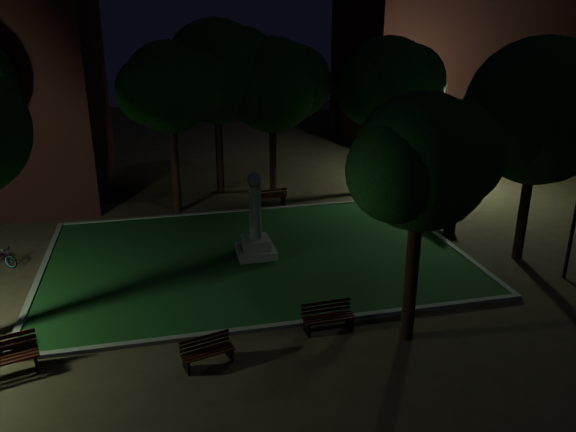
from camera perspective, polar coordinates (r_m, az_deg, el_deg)
name	(u,v)px	position (r m, az deg, el deg)	size (l,w,h in m)	color
ground	(266,280)	(19.36, -2.20, -6.55)	(80.00, 80.00, 0.00)	#4A3926
lawn	(256,256)	(21.12, -3.26, -4.09)	(15.00, 10.00, 0.08)	#1B481B
lawn_kerb	(256,256)	(21.11, -3.26, -4.04)	(15.40, 10.40, 0.12)	slate
monument	(256,233)	(20.76, -3.31, -1.78)	(1.40, 1.40, 3.20)	gray
building_far	(462,52)	(42.76, 17.22, 15.59)	(16.00, 10.00, 12.00)	#54211D
tree_north_wl	(172,87)	(25.06, -11.74, 12.69)	(4.80, 3.92, 7.61)	black
tree_north_er	(274,85)	(27.87, -1.39, 13.16)	(5.60, 4.57, 7.63)	black
tree_ne	(390,85)	(28.24, 10.30, 12.95)	(5.68, 4.64, 7.66)	black
tree_east	(542,111)	(21.29, 24.39, 9.66)	(6.15, 5.02, 7.98)	black
tree_se	(424,162)	(14.58, 13.64, 5.31)	(4.35, 3.55, 6.88)	black
tree_far_north	(218,71)	(27.62, -7.10, 14.38)	(6.00, 4.90, 8.47)	black
lamppost_ne	(447,127)	(30.56, 15.83, 8.71)	(1.18, 0.28, 4.36)	black
bench_near_left	(207,352)	(15.12, -8.22, -13.50)	(1.44, 0.81, 0.75)	black
bench_near_right	(328,317)	(16.43, 4.07, -10.22)	(1.52, 0.60, 0.82)	black
bench_west_near	(0,360)	(16.18, -27.22, -12.85)	(1.90, 1.10, 0.99)	black
bench_right_side	(438,218)	(24.62, 15.01, -0.22)	(0.79, 1.70, 0.90)	black
bench_far_side	(269,198)	(26.43, -1.95, 1.85)	(1.69, 0.74, 0.90)	black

